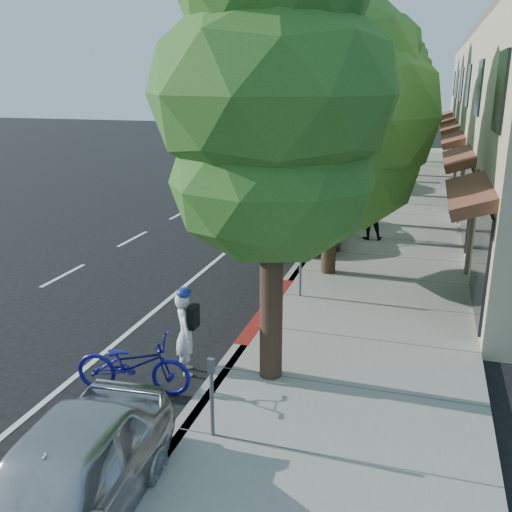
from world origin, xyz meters
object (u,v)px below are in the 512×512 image
at_px(near_car_a, 60,488).
at_px(dark_suv_far, 343,160).
at_px(street_tree_2, 361,111).
at_px(street_tree_3, 378,84).
at_px(street_tree_4, 388,88).
at_px(street_tree_5, 395,88).
at_px(silver_suv, 305,218).
at_px(street_tree_1, 334,118).
at_px(bicycle, 133,364).
at_px(street_tree_0, 273,102).
at_px(dark_sedan, 277,210).
at_px(cyclist, 186,334).
at_px(white_pickup, 343,173).
at_px(pedestrian, 371,214).

bearing_deg(near_car_a, dark_suv_far, 87.43).
relative_size(street_tree_2, street_tree_3, 0.83).
bearing_deg(street_tree_4, near_car_a, -92.84).
height_order(street_tree_5, silver_suv, street_tree_5).
bearing_deg(dark_suv_far, street_tree_4, 17.91).
distance_m(street_tree_3, near_car_a, 22.67).
xyz_separation_m(street_tree_1, street_tree_2, (0.00, 6.00, -0.13)).
bearing_deg(bicycle, street_tree_3, -14.80).
relative_size(street_tree_0, dark_sedan, 1.91).
height_order(street_tree_2, dark_suv_far, street_tree_2).
relative_size(street_tree_0, street_tree_2, 1.14).
xyz_separation_m(bicycle, silver_suv, (0.74, 10.73, 0.21)).
relative_size(street_tree_3, dark_suv_far, 1.54).
relative_size(street_tree_1, street_tree_2, 1.09).
distance_m(street_tree_0, street_tree_1, 6.03).
xyz_separation_m(street_tree_0, bicycle, (-2.19, -1.00, -4.36)).
xyz_separation_m(street_tree_2, silver_suv, (-1.45, -2.27, -3.42)).
relative_size(bicycle, near_car_a, 0.50).
bearing_deg(street_tree_0, bicycle, -155.48).
bearing_deg(near_car_a, street_tree_3, 82.21).
bearing_deg(cyclist, street_tree_2, -36.18).
xyz_separation_m(cyclist, white_pickup, (0.06, 19.06, 0.10)).
bearing_deg(dark_suv_far, white_pickup, -76.89).
xyz_separation_m(street_tree_1, silver_suv, (-1.45, 3.73, -3.55)).
relative_size(street_tree_0, pedestrian, 4.56).
xyz_separation_m(street_tree_2, dark_suv_far, (-2.18, 11.50, -3.27)).
distance_m(cyclist, pedestrian, 10.16).
bearing_deg(street_tree_5, street_tree_1, -90.00).
height_order(street_tree_3, street_tree_4, street_tree_3).
height_order(street_tree_4, pedestrian, street_tree_4).
bearing_deg(street_tree_1, bicycle, -107.39).
height_order(dark_suv_far, near_car_a, dark_suv_far).
bearing_deg(silver_suv, bicycle, -101.78).
distance_m(street_tree_5, near_car_a, 34.48).
bearing_deg(pedestrian, street_tree_5, -97.57).
relative_size(street_tree_0, cyclist, 4.92).
xyz_separation_m(street_tree_4, street_tree_5, (0.00, 6.00, -0.05)).
height_order(street_tree_4, white_pickup, street_tree_4).
bearing_deg(street_tree_2, near_car_a, -94.94).
bearing_deg(near_car_a, street_tree_1, 78.01).
bearing_deg(dark_suv_far, street_tree_2, -74.26).
distance_m(street_tree_5, dark_sedan, 19.63).
height_order(street_tree_0, street_tree_3, street_tree_3).
relative_size(dark_sedan, pedestrian, 2.39).
bearing_deg(white_pickup, silver_suv, -89.99).
relative_size(street_tree_1, pedestrian, 4.36).
bearing_deg(pedestrian, bicycle, 65.17).
relative_size(street_tree_5, silver_suv, 1.47).
bearing_deg(dark_sedan, bicycle, -83.99).
xyz_separation_m(bicycle, white_pickup, (0.65, 19.99, 0.35)).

